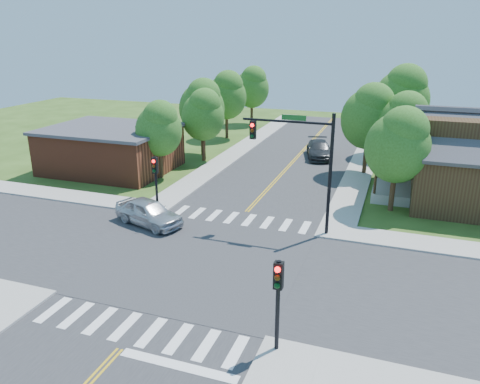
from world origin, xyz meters
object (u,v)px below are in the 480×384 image
at_px(signal_mast_ne, 301,153).
at_px(signal_pole_nw, 155,174).
at_px(car_silver, 149,213).
at_px(car_dgrey, 319,150).
at_px(signal_pole_se, 278,290).

bearing_deg(signal_mast_ne, signal_pole_nw, -179.93).
height_order(signal_mast_ne, car_silver, signal_mast_ne).
bearing_deg(signal_mast_ne, car_dgrey, 96.42).
xyz_separation_m(signal_pole_se, car_dgrey, (-3.66, 28.74, -1.89)).
xyz_separation_m(signal_mast_ne, car_silver, (-8.95, -2.09, -4.04)).
bearing_deg(signal_pole_se, car_silver, 139.39).
bearing_deg(car_dgrey, signal_pole_nw, -127.88).
distance_m(car_silver, car_dgrey, 20.82).
bearing_deg(car_silver, signal_pole_se, -112.31).
bearing_deg(car_silver, signal_pole_nw, 33.38).
xyz_separation_m(signal_mast_ne, signal_pole_se, (1.69, -11.21, -2.19)).
distance_m(signal_mast_ne, signal_pole_nw, 9.76).
xyz_separation_m(signal_mast_ne, car_dgrey, (-1.97, 17.53, -4.08)).
xyz_separation_m(signal_pole_nw, car_silver, (0.56, -2.08, -1.86)).
relative_size(signal_pole_se, signal_pole_nw, 1.00).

